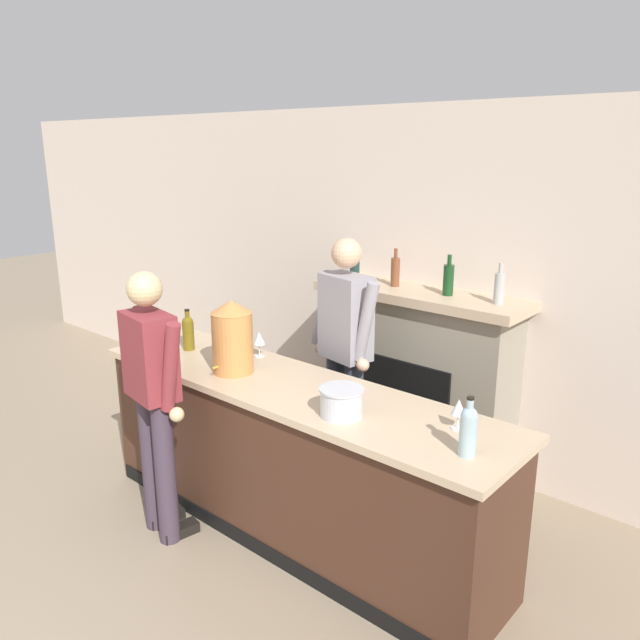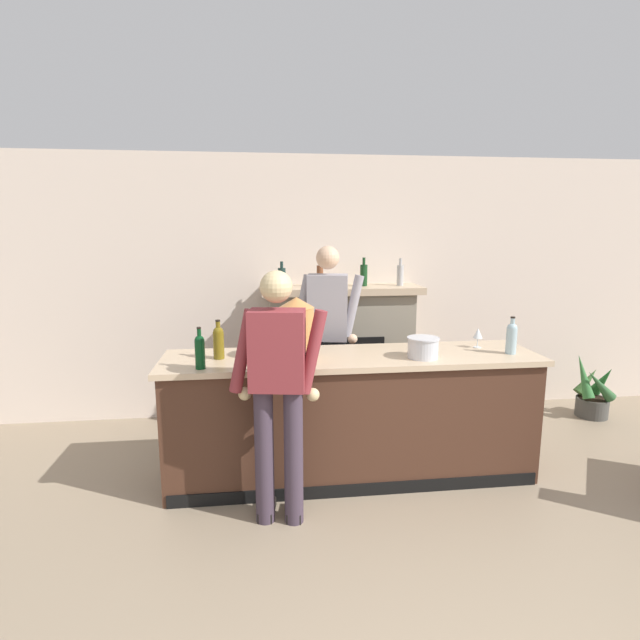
{
  "view_description": "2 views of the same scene",
  "coord_description": "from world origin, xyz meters",
  "px_view_note": "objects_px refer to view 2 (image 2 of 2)",
  "views": [
    {
      "loc": [
        2.44,
        -0.41,
        2.45
      ],
      "look_at": [
        -0.18,
        2.62,
        1.32
      ],
      "focal_mm": 35.0,
      "sensor_mm": 36.0,
      "label": 1
    },
    {
      "loc": [
        -0.78,
        -1.56,
        2.01
      ],
      "look_at": [
        -0.28,
        2.47,
        1.26
      ],
      "focal_mm": 28.0,
      "sensor_mm": 36.0,
      "label": 2
    }
  ],
  "objects_px": {
    "potted_plant_corner": "(592,394)",
    "wine_bottle_burgundy_dark": "(512,337)",
    "fireplace_stone": "(341,352)",
    "wine_bottle_rose_blush": "(218,341)",
    "wine_glass_back_row": "(478,334)",
    "person_bartender": "(327,336)",
    "person_customer": "(278,388)",
    "wine_glass_near_bucket": "(282,334)",
    "ice_bucket_steel": "(423,348)",
    "wine_bottle_merlot_tall": "(200,350)",
    "copper_dispenser": "(297,328)"
  },
  "relations": [
    {
      "from": "fireplace_stone",
      "to": "wine_bottle_burgundy_dark",
      "type": "height_order",
      "value": "fireplace_stone"
    },
    {
      "from": "wine_bottle_burgundy_dark",
      "to": "wine_glass_back_row",
      "type": "xyz_separation_m",
      "value": [
        -0.18,
        0.23,
        -0.02
      ]
    },
    {
      "from": "fireplace_stone",
      "to": "wine_bottle_rose_blush",
      "type": "xyz_separation_m",
      "value": [
        -1.16,
        -1.26,
        0.44
      ]
    },
    {
      "from": "person_bartender",
      "to": "person_customer",
      "type": "bearing_deg",
      "value": -111.99
    },
    {
      "from": "person_customer",
      "to": "copper_dispenser",
      "type": "relative_size",
      "value": 3.63
    },
    {
      "from": "ice_bucket_steel",
      "to": "wine_glass_near_bucket",
      "type": "bearing_deg",
      "value": 159.48
    },
    {
      "from": "wine_bottle_burgundy_dark",
      "to": "ice_bucket_steel",
      "type": "bearing_deg",
      "value": -176.88
    },
    {
      "from": "fireplace_stone",
      "to": "wine_bottle_rose_blush",
      "type": "relative_size",
      "value": 5.65
    },
    {
      "from": "wine_bottle_burgundy_dark",
      "to": "wine_bottle_rose_blush",
      "type": "bearing_deg",
      "value": 176.77
    },
    {
      "from": "copper_dispenser",
      "to": "wine_bottle_burgundy_dark",
      "type": "distance_m",
      "value": 1.71
    },
    {
      "from": "wine_glass_back_row",
      "to": "fireplace_stone",
      "type": "bearing_deg",
      "value": 129.79
    },
    {
      "from": "potted_plant_corner",
      "to": "wine_glass_near_bucket",
      "type": "distance_m",
      "value": 3.53
    },
    {
      "from": "person_bartender",
      "to": "wine_bottle_merlot_tall",
      "type": "distance_m",
      "value": 1.39
    },
    {
      "from": "person_customer",
      "to": "wine_bottle_rose_blush",
      "type": "height_order",
      "value": "person_customer"
    },
    {
      "from": "wine_bottle_rose_blush",
      "to": "wine_glass_near_bucket",
      "type": "xyz_separation_m",
      "value": [
        0.5,
        0.23,
        -0.01
      ]
    },
    {
      "from": "person_customer",
      "to": "potted_plant_corner",
      "type": "bearing_deg",
      "value": 24.21
    },
    {
      "from": "potted_plant_corner",
      "to": "wine_bottle_rose_blush",
      "type": "xyz_separation_m",
      "value": [
        -3.84,
        -0.93,
        0.9
      ]
    },
    {
      "from": "fireplace_stone",
      "to": "ice_bucket_steel",
      "type": "height_order",
      "value": "fireplace_stone"
    },
    {
      "from": "person_bartender",
      "to": "wine_glass_near_bucket",
      "type": "relative_size",
      "value": 10.19
    },
    {
      "from": "ice_bucket_steel",
      "to": "wine_glass_back_row",
      "type": "height_order",
      "value": "wine_glass_back_row"
    },
    {
      "from": "wine_glass_back_row",
      "to": "wine_bottle_burgundy_dark",
      "type": "bearing_deg",
      "value": -52.42
    },
    {
      "from": "wine_bottle_rose_blush",
      "to": "wine_glass_back_row",
      "type": "height_order",
      "value": "wine_bottle_rose_blush"
    },
    {
      "from": "wine_bottle_rose_blush",
      "to": "wine_bottle_burgundy_dark",
      "type": "distance_m",
      "value": 2.3
    },
    {
      "from": "wine_bottle_rose_blush",
      "to": "potted_plant_corner",
      "type": "bearing_deg",
      "value": 13.64
    },
    {
      "from": "fireplace_stone",
      "to": "wine_glass_near_bucket",
      "type": "xyz_separation_m",
      "value": [
        -0.66,
        -1.03,
        0.43
      ]
    },
    {
      "from": "ice_bucket_steel",
      "to": "wine_bottle_rose_blush",
      "type": "height_order",
      "value": "wine_bottle_rose_blush"
    },
    {
      "from": "person_customer",
      "to": "wine_bottle_merlot_tall",
      "type": "xyz_separation_m",
      "value": [
        -0.54,
        0.33,
        0.19
      ]
    },
    {
      "from": "copper_dispenser",
      "to": "ice_bucket_steel",
      "type": "relative_size",
      "value": 1.94
    },
    {
      "from": "ice_bucket_steel",
      "to": "potted_plant_corner",
      "type": "bearing_deg",
      "value": 25.78
    },
    {
      "from": "wine_bottle_merlot_tall",
      "to": "wine_glass_back_row",
      "type": "height_order",
      "value": "wine_bottle_merlot_tall"
    },
    {
      "from": "wine_bottle_rose_blush",
      "to": "wine_glass_back_row",
      "type": "xyz_separation_m",
      "value": [
        2.12,
        0.1,
        -0.02
      ]
    },
    {
      "from": "potted_plant_corner",
      "to": "person_bartender",
      "type": "bearing_deg",
      "value": -174.39
    },
    {
      "from": "wine_glass_back_row",
      "to": "potted_plant_corner",
      "type": "bearing_deg",
      "value": 25.87
    },
    {
      "from": "fireplace_stone",
      "to": "potted_plant_corner",
      "type": "distance_m",
      "value": 2.74
    },
    {
      "from": "wine_glass_near_bucket",
      "to": "wine_bottle_rose_blush",
      "type": "bearing_deg",
      "value": -155.52
    },
    {
      "from": "wine_glass_back_row",
      "to": "wine_glass_near_bucket",
      "type": "bearing_deg",
      "value": 175.47
    },
    {
      "from": "wine_bottle_burgundy_dark",
      "to": "person_customer",
      "type": "bearing_deg",
      "value": -165.8
    },
    {
      "from": "potted_plant_corner",
      "to": "wine_bottle_burgundy_dark",
      "type": "distance_m",
      "value": 2.08
    },
    {
      "from": "person_bartender",
      "to": "wine_bottle_rose_blush",
      "type": "bearing_deg",
      "value": -145.2
    },
    {
      "from": "person_bartender",
      "to": "wine_bottle_burgundy_dark",
      "type": "height_order",
      "value": "person_bartender"
    },
    {
      "from": "copper_dispenser",
      "to": "fireplace_stone",
      "type": "bearing_deg",
      "value": 67.23
    },
    {
      "from": "wine_bottle_burgundy_dark",
      "to": "wine_glass_back_row",
      "type": "bearing_deg",
      "value": 127.58
    },
    {
      "from": "potted_plant_corner",
      "to": "wine_bottle_rose_blush",
      "type": "bearing_deg",
      "value": -166.36
    },
    {
      "from": "person_customer",
      "to": "wine_glass_near_bucket",
      "type": "distance_m",
      "value": 0.85
    },
    {
      "from": "fireplace_stone",
      "to": "wine_bottle_burgundy_dark",
      "type": "distance_m",
      "value": 1.85
    },
    {
      "from": "fireplace_stone",
      "to": "copper_dispenser",
      "type": "xyz_separation_m",
      "value": [
        -0.57,
        -1.35,
        0.54
      ]
    },
    {
      "from": "wine_bottle_rose_blush",
      "to": "wine_bottle_burgundy_dark",
      "type": "xyz_separation_m",
      "value": [
        2.3,
        -0.13,
        -0.0
      ]
    },
    {
      "from": "wine_glass_back_row",
      "to": "wine_bottle_rose_blush",
      "type": "bearing_deg",
      "value": -177.35
    },
    {
      "from": "wine_bottle_merlot_tall",
      "to": "wine_bottle_rose_blush",
      "type": "bearing_deg",
      "value": 67.74
    },
    {
      "from": "potted_plant_corner",
      "to": "person_bartender",
      "type": "xyz_separation_m",
      "value": [
        -2.91,
        -0.29,
        0.78
      ]
    }
  ]
}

